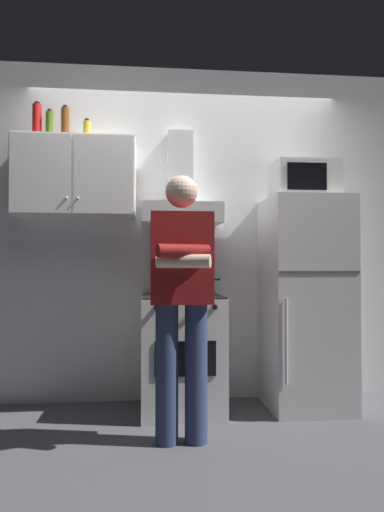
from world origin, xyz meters
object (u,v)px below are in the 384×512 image
refrigerator (305,302)px  bottle_spice_jar (87,130)px  person_standing (182,295)px  bottle_soda_red (37,121)px  stove_oven (182,353)px  bottle_beer_brown (65,123)px  upper_cabinet (76,178)px  microwave (304,181)px  range_hood (181,199)px  cooking_pot (201,286)px  bottle_olive_oil (49,125)px

refrigerator → bottle_spice_jar: bottle_spice_jar is taller
bottle_spice_jar → person_standing: bearing=-48.0°
person_standing → bottle_soda_red: (-1.05, 0.75, 1.28)m
person_standing → stove_oven: bearing=85.3°
bottle_beer_brown → bottle_soda_red: (-0.21, -0.01, 0.01)m
upper_cabinet → microwave: bearing=-3.5°
range_hood → bottle_soda_red: size_ratio=2.69×
range_hood → microwave: bearing=-6.5°
person_standing → cooking_pot: 0.52m
microwave → bottle_spice_jar: bottle_spice_jar is taller
range_hood → cooking_pot: size_ratio=2.70×
bottle_olive_oil → bottle_spice_jar: (0.28, 0.00, -0.03)m
upper_cabinet → bottle_soda_red: (-0.30, 0.02, 0.43)m
cooking_pot → bottle_beer_brown: bottle_beer_brown is taller
refrigerator → bottle_olive_oil: 2.38m
range_hood → refrigerator: bearing=-7.5°
stove_oven → bottle_spice_jar: (-0.72, 0.14, 1.69)m
range_hood → person_standing: (-0.05, -0.73, -0.70)m
upper_cabinet → stove_oven: (0.80, -0.13, -1.32)m
upper_cabinet → range_hood: range_hood is taller
person_standing → cooking_pot: (0.18, 0.49, 0.04)m
upper_cabinet → refrigerator: bearing=-4.1°
upper_cabinet → range_hood: 0.81m
refrigerator → cooking_pot: bearing=-171.7°
bottle_beer_brown → bottle_soda_red: bottle_soda_red is taller
cooking_pot → bottle_spice_jar: 1.48m
cooking_pot → bottle_beer_brown: (-1.02, 0.28, 1.24)m
refrigerator → bottle_soda_red: (-2.05, 0.15, 1.38)m
bottle_spice_jar → bottle_beer_brown: bottle_beer_brown is taller
person_standing → refrigerator: bearing=31.2°
bottle_beer_brown → refrigerator: bearing=-4.8°
stove_oven → person_standing: 0.77m
range_hood → cooking_pot: (0.13, -0.25, -0.66)m
bottle_olive_oil → bottle_soda_red: bearing=174.1°
microwave → bottle_soda_red: 2.10m
stove_oven → cooking_pot: bearing=-42.5°
microwave → person_standing: size_ratio=0.29×
bottle_olive_oil → bottle_beer_brown: 0.12m
upper_cabinet → bottle_olive_oil: size_ratio=4.03×
person_standing → bottle_soda_red: 1.82m
range_hood → bottle_beer_brown: (-0.89, 0.03, 0.58)m
refrigerator → person_standing: 1.17m
stove_oven → bottle_spice_jar: bearing=169.0°
bottle_olive_oil → microwave: bearing=-3.5°
bottle_beer_brown → upper_cabinet: bearing=-19.2°
stove_oven → bottle_olive_oil: bottle_olive_oil is taller
refrigerator → cooking_pot: 0.84m
person_standing → bottle_spice_jar: bearing=132.0°
range_hood → stove_oven: bearing=-90.0°
microwave → person_standing: (-1.00, -0.62, -0.84)m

